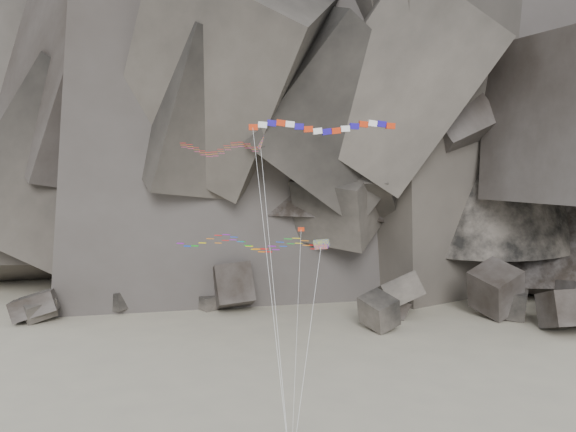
# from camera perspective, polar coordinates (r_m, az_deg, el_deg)

# --- Properties ---
(ground) EXTENTS (260.00, 260.00, 0.00)m
(ground) POSITION_cam_1_polar(r_m,az_deg,el_deg) (57.93, -5.14, -17.64)
(ground) COLOR #A69E86
(ground) RESTS_ON ground
(headland) EXTENTS (110.00, 70.00, 84.00)m
(headland) POSITION_cam_1_polar(r_m,az_deg,el_deg) (124.08, 2.14, 14.35)
(headland) COLOR #524B43
(headland) RESTS_ON ground
(boulder_field) EXTENTS (80.79, 17.76, 8.92)m
(boulder_field) POSITION_cam_1_polar(r_m,az_deg,el_deg) (89.89, 8.54, -7.82)
(boulder_field) COLOR #47423F
(boulder_field) RESTS_ON ground
(delta_kite) EXTENTS (13.34, 18.40, 23.10)m
(delta_kite) POSITION_cam_1_polar(r_m,az_deg,el_deg) (60.03, -6.43, 6.03)
(delta_kite) COLOR red
(delta_kite) RESTS_ON ground
(banner_kite) EXTENTS (12.85, 18.47, 24.30)m
(banner_kite) POSITION_cam_1_polar(r_m,az_deg,el_deg) (57.18, 3.03, 7.86)
(banner_kite) COLOR red
(banner_kite) RESTS_ON ground
(parafoil_kite) EXTENTS (14.50, 15.30, 14.13)m
(parafoil_kite) POSITION_cam_1_polar(r_m,az_deg,el_deg) (56.86, -4.02, -2.34)
(parafoil_kite) COLOR #CBE20C
(parafoil_kite) RESTS_ON ground
(pennant_kite) EXTENTS (0.97, 11.79, 15.25)m
(pennant_kite) POSITION_cam_1_polar(r_m,az_deg,el_deg) (50.61, 0.97, -5.38)
(pennant_kite) COLOR red
(pennant_kite) RESTS_ON ground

